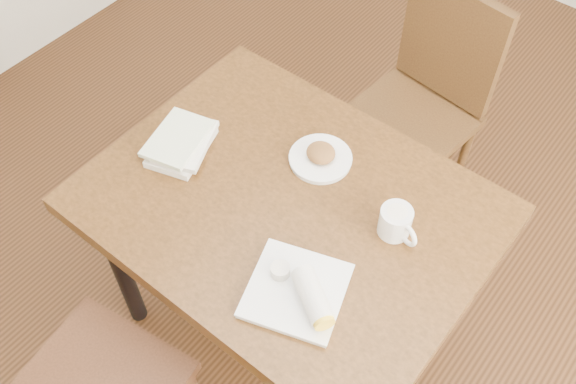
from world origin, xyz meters
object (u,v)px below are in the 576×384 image
Objects in this scene: plate_burrito at (301,292)px; table at (288,220)px; book_stack at (182,143)px; chair_far at (424,95)px; coffee_mug at (396,222)px; plate_scone at (321,157)px.

table is at bearing 134.98° from plate_burrito.
plate_burrito is at bearing -45.02° from table.
book_stack is at bearing -173.60° from table.
table is at bearing -89.46° from chair_far.
chair_far is 3.10× the size of plate_burrito.
coffee_mug reaches higher than plate_burrito.
coffee_mug is 0.33m from plate_burrito.
plate_burrito is (0.21, -0.21, 0.11)m from table.
coffee_mug reaches higher than table.
chair_far is (-0.01, 0.82, -0.12)m from table.
coffee_mug is (0.30, -0.72, 0.25)m from chair_far.
chair_far is 3.74× the size of book_stack.
coffee_mug is at bearing 12.41° from book_stack.
chair_far is at bearing 112.65° from coffee_mug.
coffee_mug is (0.31, -0.08, 0.03)m from plate_scone.
plate_burrito is at bearing -59.25° from plate_scone.
plate_scone is 0.62× the size of plate_burrito.
chair_far is at bearing 66.85° from book_stack.
plate_burrito is (0.22, -1.04, 0.23)m from chair_far.
table is 0.32m from plate_burrito.
plate_burrito is 1.21× the size of book_stack.
book_stack is (-0.37, -0.86, 0.23)m from chair_far.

